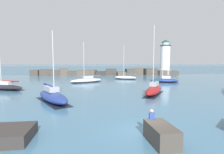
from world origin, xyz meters
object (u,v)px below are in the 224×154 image
Objects in this scene: lighthouse at (165,60)px; sailboat_moored_6 at (125,77)px; sailboat_moored_0 at (53,96)px; sailboat_moored_2 at (87,80)px; sailboat_moored_3 at (154,90)px; mooring_buoy_orange_near at (54,87)px; sailboat_moored_4 at (4,87)px; person_on_rocks at (152,121)px; sailboat_moored_1 at (165,80)px.

lighthouse is 24.30m from sailboat_moored_6.
sailboat_moored_2 is at bearing 80.97° from sailboat_moored_0.
sailboat_moored_3 is 17.80m from mooring_buoy_orange_near.
sailboat_moored_4 reaches higher than sailboat_moored_6.
sailboat_moored_2 is at bearing 101.37° from person_on_rocks.
sailboat_moored_3 is 15.34m from person_on_rocks.
sailboat_moored_6 is at bearing 135.00° from sailboat_moored_1.
person_on_rocks is at bearing -61.21° from mooring_buoy_orange_near.
sailboat_moored_3 is (-7.64, -14.76, 0.19)m from sailboat_moored_1.
sailboat_moored_4 is 29.65m from sailboat_moored_6.
sailboat_moored_3 is at bearing -55.55° from sailboat_moored_2.
sailboat_moored_3 is at bearing -88.47° from sailboat_moored_6.
sailboat_moored_1 is at bearing -45.00° from sailboat_moored_6.
lighthouse is 1.27× the size of sailboat_moored_3.
sailboat_moored_2 is (3.17, 19.95, -0.15)m from sailboat_moored_0.
sailboat_moored_6 is 11.17× the size of mooring_buoy_orange_near.
sailboat_moored_6 is 5.38× the size of person_on_rocks.
lighthouse is at bearing 41.20° from sailboat_moored_6.
sailboat_moored_6 reaches higher than sailboat_moored_2.
sailboat_moored_2 is 31.45m from person_on_rocks.
sailboat_moored_0 is 10.00× the size of mooring_buoy_orange_near.
sailboat_moored_0 reaches higher than sailboat_moored_1.
sailboat_moored_4 is at bearing -145.47° from sailboat_moored_2.
sailboat_moored_4 is 29.31m from person_on_rocks.
sailboat_moored_1 is (22.02, 18.37, -0.17)m from sailboat_moored_0.
sailboat_moored_4 is (-10.95, 10.23, -0.13)m from sailboat_moored_0.
sailboat_moored_6 is at bearing 32.22° from sailboat_moored_2.
lighthouse is 1.20× the size of sailboat_moored_4.
lighthouse is 36.52m from sailboat_moored_2.
sailboat_moored_4 is at bearing 165.35° from sailboat_moored_3.
sailboat_moored_4 is 5.99× the size of person_on_rocks.
mooring_buoy_orange_near is (-2.18, 10.13, -0.39)m from sailboat_moored_0.
sailboat_moored_1 is at bearing 66.61° from person_on_rocks.
person_on_rocks is at bearing -113.39° from sailboat_moored_1.
sailboat_moored_3 is at bearing -117.38° from sailboat_moored_1.
sailboat_moored_6 reaches higher than sailboat_moored_0.
sailboat_moored_3 is at bearing -14.65° from sailboat_moored_4.
sailboat_moored_0 is at bearing -140.16° from sailboat_moored_1.
sailboat_moored_3 is (11.21, -16.33, 0.17)m from sailboat_moored_2.
sailboat_moored_6 reaches higher than sailboat_moored_1.
sailboat_moored_1 is 0.64× the size of sailboat_moored_4.
lighthouse is 1.50× the size of sailboat_moored_0.
sailboat_moored_3 is 26.18m from sailboat_moored_4.
lighthouse is 14.96× the size of mooring_buoy_orange_near.
sailboat_moored_6 is (-8.25, 8.25, -0.05)m from sailboat_moored_1.
sailboat_moored_0 is 20.20m from sailboat_moored_2.
sailboat_moored_2 is 19.81m from sailboat_moored_3.
sailboat_moored_0 is at bearing -165.89° from sailboat_moored_3.
sailboat_moored_2 is at bearing 124.45° from sailboat_moored_3.
lighthouse is at bearing 68.10° from sailboat_moored_1.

